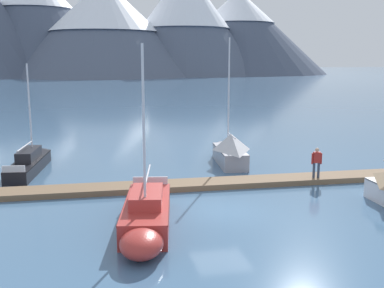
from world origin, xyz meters
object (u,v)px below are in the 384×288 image
object	(u,v)px
sailboat_second_berth	(146,216)
sailboat_mid_dock_port	(229,149)
person_on_dock	(317,161)
sailboat_nearest_berth	(31,162)

from	to	relation	value
sailboat_second_berth	sailboat_mid_dock_port	size ratio (longest dim) A/B	0.90
sailboat_mid_dock_port	person_on_dock	world-z (taller)	sailboat_mid_dock_port
sailboat_second_berth	person_on_dock	world-z (taller)	sailboat_second_berth
sailboat_nearest_berth	sailboat_mid_dock_port	size ratio (longest dim) A/B	0.95
sailboat_mid_dock_port	person_on_dock	distance (m)	6.60
person_on_dock	sailboat_nearest_berth	bearing A→B (deg)	157.02
sailboat_second_berth	sailboat_mid_dock_port	distance (m)	12.78
sailboat_nearest_berth	sailboat_second_berth	distance (m)	13.10
sailboat_nearest_berth	sailboat_mid_dock_port	xyz separation A→B (m)	(12.56, -1.00, 0.43)
sailboat_second_berth	person_on_dock	distance (m)	11.35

